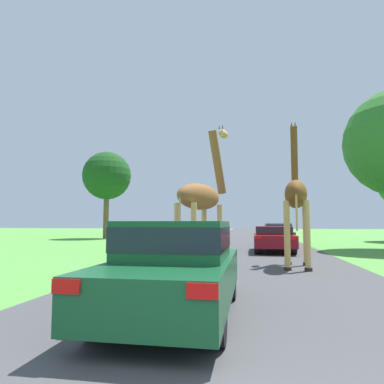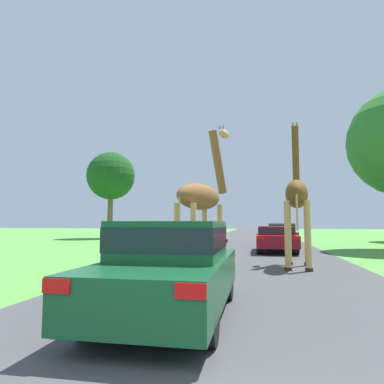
% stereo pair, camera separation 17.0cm
% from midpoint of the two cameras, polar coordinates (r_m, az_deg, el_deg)
% --- Properties ---
extents(road, '(7.69, 120.00, 0.00)m').
position_cam_midpoint_polar(road, '(31.47, 9.22, -7.71)').
color(road, '#424244').
rests_on(road, ground).
extents(giraffe_near_road, '(1.61, 2.88, 4.87)m').
position_cam_midpoint_polar(giraffe_near_road, '(10.60, 1.21, -0.91)').
color(giraffe_near_road, tan).
rests_on(giraffe_near_road, ground).
extents(giraffe_companion, '(1.00, 2.98, 5.29)m').
position_cam_midpoint_polar(giraffe_companion, '(11.92, 16.51, -0.73)').
color(giraffe_companion, tan).
rests_on(giraffe_companion, ground).
extents(car_lead_maroon, '(1.75, 4.22, 1.49)m').
position_cam_midpoint_polar(car_lead_maroon, '(5.64, -3.43, -12.11)').
color(car_lead_maroon, '#144C28').
rests_on(car_lead_maroon, ground).
extents(car_queue_right, '(1.72, 3.96, 1.34)m').
position_cam_midpoint_polar(car_queue_right, '(24.51, 2.92, -6.87)').
color(car_queue_right, silver).
rests_on(car_queue_right, ground).
extents(car_queue_left, '(1.76, 4.20, 1.44)m').
position_cam_midpoint_polar(car_queue_left, '(23.27, 13.92, -6.68)').
color(car_queue_left, gray).
rests_on(car_queue_left, ground).
extents(car_far_ahead, '(1.71, 4.31, 1.36)m').
position_cam_midpoint_polar(car_far_ahead, '(28.26, 13.47, -6.45)').
color(car_far_ahead, silver).
rests_on(car_far_ahead, ground).
extents(car_verge_right, '(1.90, 4.28, 1.28)m').
position_cam_midpoint_polar(car_verge_right, '(17.74, 13.12, -7.44)').
color(car_verge_right, maroon).
rests_on(car_verge_right, ground).
extents(tree_far_right, '(4.45, 4.45, 8.05)m').
position_cam_midpoint_polar(tree_far_right, '(32.89, -14.14, 2.58)').
color(tree_far_right, brown).
rests_on(tree_far_right, ground).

